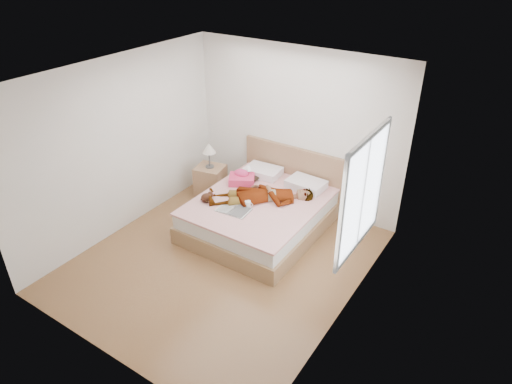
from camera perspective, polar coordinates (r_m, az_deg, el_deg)
ground at (r=6.49m, az=-4.17°, el=-8.51°), size 4.00×4.00×0.00m
woman at (r=6.82m, az=0.75°, el=-0.08°), size 1.64×1.44×0.22m
hair at (r=7.46m, az=-1.08°, el=2.10°), size 0.51×0.60×0.08m
phone at (r=7.32m, az=-0.86°, el=2.85°), size 0.10×0.11×0.05m
room_shell at (r=5.17m, az=13.22°, el=-0.19°), size 4.00×4.00×4.00m
bed at (r=7.02m, az=0.83°, el=-2.38°), size 1.80×2.08×1.00m
towel at (r=7.29m, az=-1.80°, el=1.77°), size 0.50×0.47×0.21m
magazine at (r=6.60m, az=-2.83°, el=-2.22°), size 0.50×0.35×0.03m
coffee_mug at (r=6.65m, az=-1.00°, el=-1.53°), size 0.13×0.10×0.10m
plush_toy at (r=6.83m, az=-6.14°, el=-0.61°), size 0.16×0.23×0.13m
nightstand at (r=7.84m, az=-5.71°, el=1.59°), size 0.54×0.50×1.00m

